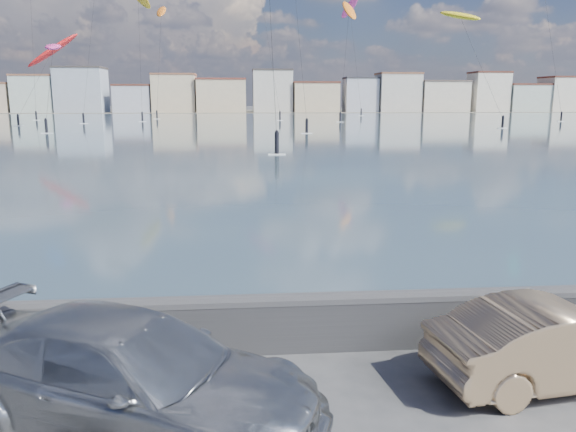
% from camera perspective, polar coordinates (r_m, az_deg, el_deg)
% --- Properties ---
extents(bay_water, '(500.00, 177.00, 0.00)m').
position_cam_1_polar(bay_water, '(98.26, -4.91, 9.20)').
color(bay_water, '#314456').
rests_on(bay_water, ground).
extents(far_shore_strip, '(500.00, 60.00, 0.00)m').
position_cam_1_polar(far_shore_strip, '(206.70, -4.90, 10.55)').
color(far_shore_strip, '#4C473D').
rests_on(far_shore_strip, ground).
extents(seawall, '(400.00, 0.36, 1.08)m').
position_cam_1_polar(seawall, '(10.12, -5.12, -10.63)').
color(seawall, '#28282B').
rests_on(seawall, ground).
extents(far_buildings, '(240.79, 13.26, 14.60)m').
position_cam_1_polar(far_buildings, '(192.67, -4.53, 12.26)').
color(far_buildings, beige).
rests_on(far_buildings, ground).
extents(car_silver, '(5.93, 4.30, 1.60)m').
position_cam_1_polar(car_silver, '(8.07, -15.80, -15.48)').
color(car_silver, '#A3A6AA').
rests_on(car_silver, ground).
extents(car_champagne, '(4.24, 2.00, 1.34)m').
position_cam_1_polar(car_champagne, '(10.00, 25.75, -11.55)').
color(car_champagne, tan).
rests_on(car_champagne, ground).
extents(kitesurfer_5, '(3.19, 18.47, 27.24)m').
position_cam_1_polar(kitesurfer_5, '(145.08, -12.75, 19.47)').
color(kitesurfer_5, orange).
rests_on(kitesurfer_5, ground).
extents(kitesurfer_7, '(6.34, 18.73, 19.96)m').
position_cam_1_polar(kitesurfer_7, '(104.97, 17.08, 18.79)').
color(kitesurfer_7, yellow).
rests_on(kitesurfer_7, ground).
extents(kitesurfer_9, '(5.63, 19.71, 13.16)m').
position_cam_1_polar(kitesurfer_9, '(95.74, -22.76, 15.45)').
color(kitesurfer_9, '#E5338C').
rests_on(kitesurfer_9, ground).
extents(kitesurfer_10, '(9.65, 11.25, 16.32)m').
position_cam_1_polar(kitesurfer_10, '(112.17, -22.81, 15.20)').
color(kitesurfer_10, red).
rests_on(kitesurfer_10, ground).
extents(kitesurfer_12, '(5.12, 18.56, 32.36)m').
position_cam_1_polar(kitesurfer_12, '(167.22, 6.31, 20.17)').
color(kitesurfer_12, '#E5338C').
rests_on(kitesurfer_12, ground).
extents(kitesurfer_17, '(5.78, 16.48, 25.40)m').
position_cam_1_polar(kitesurfer_17, '(124.11, 6.22, 19.94)').
color(kitesurfer_17, orange).
rests_on(kitesurfer_17, ground).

